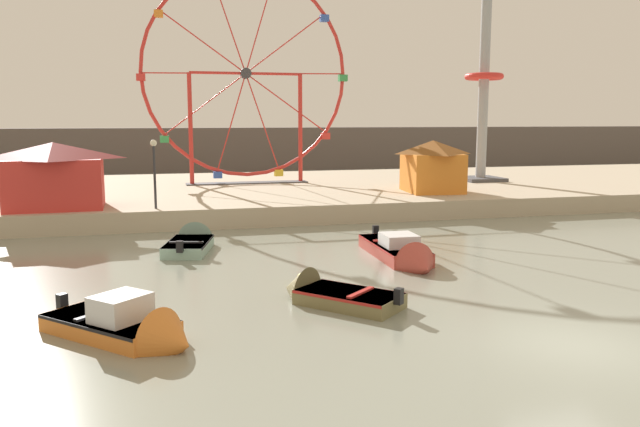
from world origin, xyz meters
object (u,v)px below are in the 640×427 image
object	(u,v)px
promenade_lamp_near	(154,163)
mooring_buoy_orange	(303,279)
ferris_wheel_red_frame	(246,77)
motorboat_seafoam	(192,242)
drop_tower_steel_tower	(484,78)
carnival_booth_red_striped	(55,174)
motorboat_olive_wood	(327,294)
motorboat_faded_red	(403,254)
motorboat_orange_hull	(133,329)
carnival_booth_orange_canopy	(433,165)

from	to	relation	value
promenade_lamp_near	mooring_buoy_orange	world-z (taller)	promenade_lamp_near
ferris_wheel_red_frame	motorboat_seafoam	bearing A→B (deg)	-106.00
drop_tower_steel_tower	promenade_lamp_near	xyz separation A→B (m)	(-22.13, -8.79, -4.83)
motorboat_seafoam	ferris_wheel_red_frame	size ratio (longest dim) A/B	0.30
carnival_booth_red_striped	mooring_buoy_orange	bearing A→B (deg)	-57.67
drop_tower_steel_tower	motorboat_olive_wood	bearing A→B (deg)	-127.20
motorboat_seafoam	promenade_lamp_near	distance (m)	6.03
carnival_booth_red_striped	motorboat_olive_wood	bearing A→B (deg)	-60.51
motorboat_olive_wood	carnival_booth_red_striped	distance (m)	18.19
motorboat_faded_red	motorboat_seafoam	size ratio (longest dim) A/B	1.39
motorboat_faded_red	drop_tower_steel_tower	world-z (taller)	drop_tower_steel_tower
ferris_wheel_red_frame	mooring_buoy_orange	world-z (taller)	ferris_wheel_red_frame
promenade_lamp_near	motorboat_olive_wood	bearing A→B (deg)	-71.27
motorboat_olive_wood	motorboat_orange_hull	world-z (taller)	motorboat_orange_hull
ferris_wheel_red_frame	promenade_lamp_near	bearing A→B (deg)	-118.76
motorboat_olive_wood	motorboat_seafoam	world-z (taller)	motorboat_seafoam
drop_tower_steel_tower	promenade_lamp_near	distance (m)	24.30
motorboat_olive_wood	motorboat_faded_red	xyz separation A→B (m)	(4.14, 4.34, 0.09)
motorboat_orange_hull	motorboat_faded_red	bearing A→B (deg)	80.45
drop_tower_steel_tower	promenade_lamp_near	size ratio (longest dim) A/B	4.95
promenade_lamp_near	mooring_buoy_orange	bearing A→B (deg)	-69.55
motorboat_orange_hull	carnival_booth_orange_canopy	distance (m)	25.54
motorboat_olive_wood	motorboat_seafoam	size ratio (longest dim) A/B	0.89
motorboat_orange_hull	drop_tower_steel_tower	distance (m)	34.59
carnival_booth_orange_canopy	mooring_buoy_orange	bearing A→B (deg)	-120.96
motorboat_orange_hull	promenade_lamp_near	distance (m)	16.38
motorboat_seafoam	carnival_booth_orange_canopy	world-z (taller)	carnival_booth_orange_canopy
motorboat_seafoam	mooring_buoy_orange	world-z (taller)	motorboat_seafoam
motorboat_faded_red	ferris_wheel_red_frame	size ratio (longest dim) A/B	0.42
promenade_lamp_near	ferris_wheel_red_frame	bearing A→B (deg)	61.24
mooring_buoy_orange	promenade_lamp_near	bearing A→B (deg)	110.45
motorboat_faded_red	mooring_buoy_orange	distance (m)	5.00
motorboat_seafoam	carnival_booth_red_striped	size ratio (longest dim) A/B	0.86
motorboat_faded_red	mooring_buoy_orange	world-z (taller)	motorboat_faded_red
motorboat_olive_wood	motorboat_orange_hull	distance (m)	5.75
motorboat_olive_wood	drop_tower_steel_tower	bearing A→B (deg)	-79.25
drop_tower_steel_tower	carnival_booth_red_striped	bearing A→B (deg)	-164.36
motorboat_seafoam	ferris_wheel_red_frame	world-z (taller)	ferris_wheel_red_frame
carnival_booth_orange_canopy	carnival_booth_red_striped	world-z (taller)	carnival_booth_red_striped
motorboat_orange_hull	motorboat_seafoam	bearing A→B (deg)	126.26
motorboat_olive_wood	mooring_buoy_orange	world-z (taller)	motorboat_olive_wood
motorboat_olive_wood	drop_tower_steel_tower	size ratio (longest dim) A/B	0.23
motorboat_faded_red	promenade_lamp_near	bearing A→B (deg)	-135.92
carnival_booth_orange_canopy	mooring_buoy_orange	size ratio (longest dim) A/B	9.24
motorboat_faded_red	drop_tower_steel_tower	distance (m)	24.04
motorboat_faded_red	motorboat_seafoam	world-z (taller)	motorboat_faded_red
motorboat_olive_wood	carnival_booth_red_striped	bearing A→B (deg)	-10.48
motorboat_faded_red	carnival_booth_orange_canopy	size ratio (longest dim) A/B	1.45
drop_tower_steel_tower	promenade_lamp_near	world-z (taller)	drop_tower_steel_tower
motorboat_faded_red	carnival_booth_orange_canopy	world-z (taller)	carnival_booth_orange_canopy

